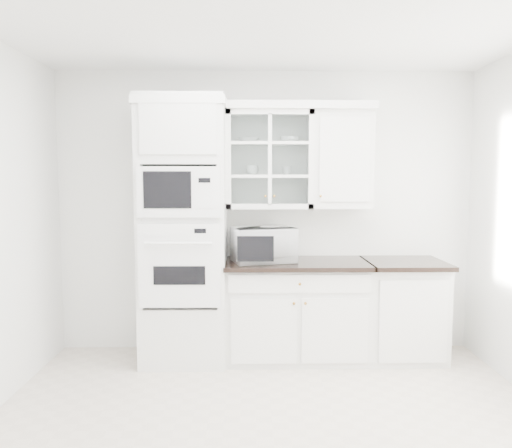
{
  "coord_description": "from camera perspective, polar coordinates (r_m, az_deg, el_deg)",
  "views": [
    {
      "loc": [
        -0.16,
        -3.1,
        1.69
      ],
      "look_at": [
        -0.1,
        1.05,
        1.3
      ],
      "focal_mm": 35.0,
      "sensor_mm": 36.0,
      "label": 1
    }
  ],
  "objects": [
    {
      "name": "bowl_a",
      "position": [
        4.71,
        -0.83,
        9.55
      ],
      "size": [
        0.22,
        0.22,
        0.05
      ],
      "primitive_type": "imported",
      "rotation": [
        0.0,
        0.0,
        0.14
      ],
      "color": "white",
      "rests_on": "upper_cabinet_glass"
    },
    {
      "name": "countertop_microwave",
      "position": [
        4.57,
        0.82,
        -2.34
      ],
      "size": [
        0.64,
        0.58,
        0.31
      ],
      "primitive_type": "imported",
      "rotation": [
        0.0,
        0.0,
        3.4
      ],
      "color": "white",
      "rests_on": "base_cabinet_run"
    },
    {
      "name": "base_cabinet_run",
      "position": [
        4.73,
        4.6,
        -9.68
      ],
      "size": [
        1.32,
        0.67,
        0.92
      ],
      "color": "silver",
      "rests_on": "ground"
    },
    {
      "name": "upper_cabinet_glass",
      "position": [
        4.69,
        1.51,
        7.32
      ],
      "size": [
        0.8,
        0.33,
        0.9
      ],
      "color": "silver",
      "rests_on": "room_shell"
    },
    {
      "name": "extra_base_cabinet",
      "position": [
        4.93,
        16.42,
        -9.28
      ],
      "size": [
        0.72,
        0.67,
        0.92
      ],
      "color": "silver",
      "rests_on": "ground"
    },
    {
      "name": "room_shell",
      "position": [
        3.54,
        1.77,
        6.81
      ],
      "size": [
        4.0,
        3.5,
        2.7
      ],
      "color": "white",
      "rests_on": "ground"
    },
    {
      "name": "ground",
      "position": [
        3.53,
        2.02,
        -23.12
      ],
      "size": [
        4.0,
        3.5,
        0.01
      ],
      "primitive_type": "cube",
      "color": "beige",
      "rests_on": "ground"
    },
    {
      "name": "oven_column",
      "position": [
        4.59,
        -8.21,
        -0.83
      ],
      "size": [
        0.76,
        0.68,
        2.4
      ],
      "color": "silver",
      "rests_on": "ground"
    },
    {
      "name": "cup_b",
      "position": [
        4.71,
        3.52,
        6.11
      ],
      "size": [
        0.11,
        0.11,
        0.08
      ],
      "primitive_type": "imported",
      "rotation": [
        0.0,
        0.0,
        0.26
      ],
      "color": "white",
      "rests_on": "upper_cabinet_glass"
    },
    {
      "name": "upper_cabinet_solid",
      "position": [
        4.77,
        9.71,
        7.21
      ],
      "size": [
        0.55,
        0.33,
        0.9
      ],
      "primitive_type": "cube",
      "color": "silver",
      "rests_on": "room_shell"
    },
    {
      "name": "cup_a",
      "position": [
        4.68,
        -0.43,
        6.17
      ],
      "size": [
        0.15,
        0.15,
        0.09
      ],
      "primitive_type": "imported",
      "rotation": [
        0.0,
        0.0,
        0.32
      ],
      "color": "white",
      "rests_on": "upper_cabinet_glass"
    },
    {
      "name": "bowl_b",
      "position": [
        4.7,
        3.87,
        9.6
      ],
      "size": [
        0.2,
        0.2,
        0.06
      ],
      "primitive_type": "imported",
      "rotation": [
        0.0,
        0.0,
        -0.17
      ],
      "color": "white",
      "rests_on": "upper_cabinet_glass"
    },
    {
      "name": "crown_molding",
      "position": [
        4.71,
        0.23,
        13.24
      ],
      "size": [
        2.14,
        0.38,
        0.07
      ],
      "primitive_type": "cube",
      "color": "white",
      "rests_on": "room_shell"
    }
  ]
}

